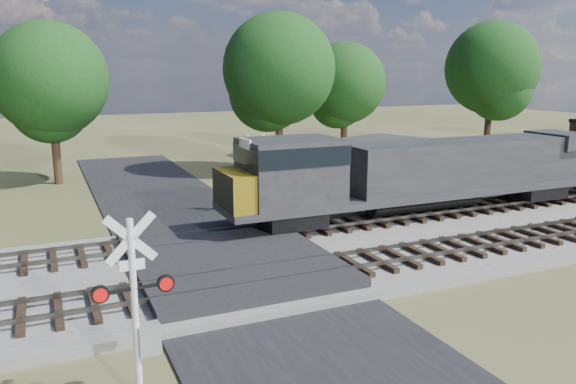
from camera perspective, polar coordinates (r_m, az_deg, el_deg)
name	(u,v)px	position (r m, az deg, el deg)	size (l,w,h in m)	color
ground	(232,272)	(21.05, -5.71, -8.08)	(160.00, 160.00, 0.00)	#424625
ballast_bed	(441,233)	(26.09, 15.31, -4.09)	(140.00, 10.00, 0.30)	gray
road	(232,271)	(21.04, -5.72, -7.98)	(7.00, 60.00, 0.08)	black
crossing_panel	(228,260)	(21.39, -6.15, -6.86)	(7.00, 9.00, 0.62)	#262628
track_near	(332,267)	(20.33, 4.52, -7.56)	(140.00, 2.60, 0.33)	black
track_far	(278,231)	(24.63, -1.00, -3.97)	(140.00, 2.60, 0.33)	black
crossing_signal_near	(140,326)	(12.98, -14.78, -13.05)	(1.77, 0.38, 4.40)	silver
crossing_signal_far	(255,181)	(29.05, -3.38, 1.16)	(1.66, 0.37, 4.12)	silver
equipment_shed	(387,169)	(32.73, 9.99, 2.30)	(6.47, 6.47, 3.44)	#3F271B
treeline	(293,79)	(42.49, 0.47, 11.36)	(84.13, 11.60, 11.55)	black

